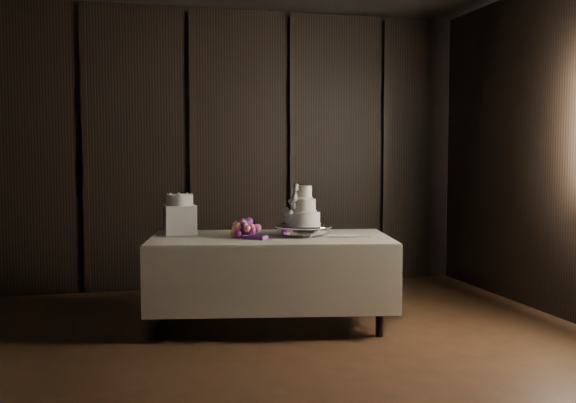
{
  "coord_description": "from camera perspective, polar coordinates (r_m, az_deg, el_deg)",
  "views": [
    {
      "loc": [
        -0.74,
        -3.76,
        1.44
      ],
      "look_at": [
        0.61,
        1.69,
        1.05
      ],
      "focal_mm": 42.0,
      "sensor_mm": 36.0,
      "label": 1
    }
  ],
  "objects": [
    {
      "name": "room",
      "position": [
        3.83,
        -2.78,
        4.85
      ],
      "size": [
        6.08,
        7.08,
        3.08
      ],
      "color": "black",
      "rests_on": "ground"
    },
    {
      "name": "display_table",
      "position": [
        5.67,
        -1.48,
        -6.42
      ],
      "size": [
        2.15,
        1.39,
        0.76
      ],
      "rotation": [
        0.0,
        0.0,
        -0.18
      ],
      "color": "beige",
      "rests_on": "ground"
    },
    {
      "name": "cake_stand",
      "position": [
        5.66,
        1.33,
        -2.48
      ],
      "size": [
        0.5,
        0.5,
        0.09
      ],
      "primitive_type": "cylinder",
      "rotation": [
        0.0,
        0.0,
        0.03
      ],
      "color": "silver",
      "rests_on": "display_table"
    },
    {
      "name": "wedding_cake",
      "position": [
        5.62,
        1.13,
        -0.71
      ],
      "size": [
        0.31,
        0.28,
        0.33
      ],
      "rotation": [
        0.0,
        0.0,
        0.2
      ],
      "color": "white",
      "rests_on": "cake_stand"
    },
    {
      "name": "bouquet",
      "position": [
        5.55,
        -3.55,
        -2.38
      ],
      "size": [
        0.48,
        0.5,
        0.19
      ],
      "primitive_type": null,
      "rotation": [
        0.0,
        0.0,
        -0.65
      ],
      "color": "#BB4574",
      "rests_on": "display_table"
    },
    {
      "name": "box_pedestal",
      "position": [
        5.83,
        -9.15,
        -1.54
      ],
      "size": [
        0.27,
        0.27,
        0.25
      ],
      "primitive_type": "cube",
      "rotation": [
        0.0,
        0.0,
        0.04
      ],
      "color": "white",
      "rests_on": "display_table"
    },
    {
      "name": "small_cake",
      "position": [
        5.82,
        -9.17,
        0.14
      ],
      "size": [
        0.24,
        0.24,
        0.09
      ],
      "primitive_type": "cylinder",
      "rotation": [
        0.0,
        0.0,
        -0.03
      ],
      "color": "white",
      "rests_on": "box_pedestal"
    },
    {
      "name": "cake_knife",
      "position": [
        5.55,
        4.65,
        -3.02
      ],
      "size": [
        0.36,
        0.13,
        0.01
      ],
      "primitive_type": "cube",
      "rotation": [
        0.0,
        0.0,
        -0.3
      ],
      "color": "silver",
      "rests_on": "display_table"
    }
  ]
}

